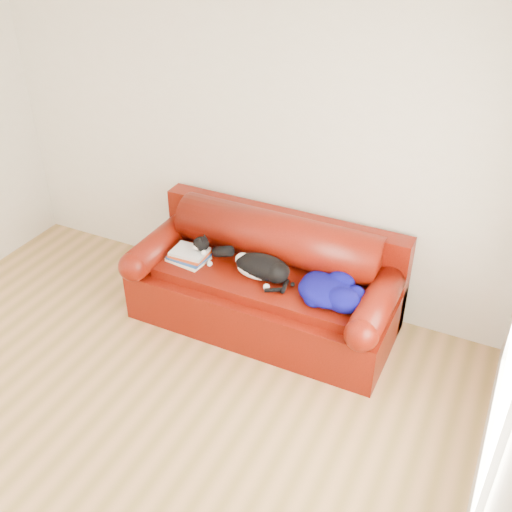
{
  "coord_description": "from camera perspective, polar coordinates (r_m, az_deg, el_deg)",
  "views": [
    {
      "loc": [
        2.07,
        -2.01,
        3.17
      ],
      "look_at": [
        0.43,
        1.35,
        0.74
      ],
      "focal_mm": 42.0,
      "sensor_mm": 36.0,
      "label": 1
    }
  ],
  "objects": [
    {
      "name": "book_stack",
      "position": [
        4.85,
        -6.39,
        0.07
      ],
      "size": [
        0.33,
        0.26,
        0.1
      ],
      "rotation": [
        0.0,
        0.0,
        -0.04
      ],
      "color": "white",
      "rests_on": "sofa_base"
    },
    {
      "name": "sofa_back",
      "position": [
        4.87,
        2.0,
        0.32
      ],
      "size": [
        2.1,
        1.01,
        0.88
      ],
      "color": "#3A0702",
      "rests_on": "ground"
    },
    {
      "name": "sofa_base",
      "position": [
        4.86,
        0.75,
        -4.09
      ],
      "size": [
        2.1,
        0.9,
        0.5
      ],
      "color": "#3A0702",
      "rests_on": "ground"
    },
    {
      "name": "blanket",
      "position": [
        4.42,
        7.06,
        -3.22
      ],
      "size": [
        0.54,
        0.47,
        0.17
      ],
      "rotation": [
        0.0,
        0.0,
        -0.11
      ],
      "color": "#08024E",
      "rests_on": "sofa_base"
    },
    {
      "name": "room_shell",
      "position": [
        3.19,
        -15.65,
        3.59
      ],
      "size": [
        4.52,
        4.02,
        2.61
      ],
      "color": "beige",
      "rests_on": "ground"
    },
    {
      "name": "ground",
      "position": [
        4.29,
        -13.71,
        -15.91
      ],
      "size": [
        4.5,
        4.5,
        0.0
      ],
      "primitive_type": "plane",
      "color": "olive",
      "rests_on": "ground"
    },
    {
      "name": "cat",
      "position": [
        4.6,
        0.5,
        -1.09
      ],
      "size": [
        0.62,
        0.35,
        0.23
      ],
      "rotation": [
        0.0,
        0.0,
        -0.25
      ],
      "color": "black",
      "rests_on": "sofa_base"
    }
  ]
}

